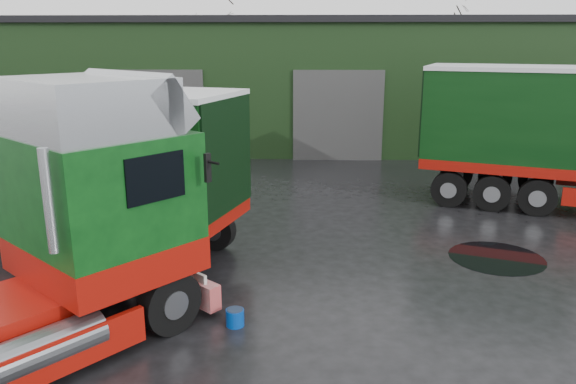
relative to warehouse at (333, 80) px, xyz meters
The scene contains 6 objects.
ground 20.35m from the warehouse, 95.71° to the right, with size 100.00×100.00×0.00m, color black.
warehouse is the anchor object (origin of this frame).
wash_bucket 21.88m from the warehouse, 97.17° to the right, with size 0.35×0.35×0.33m, color #07399F.
tree_back_a 12.90m from the warehouse, 128.66° to the left, with size 4.40×4.40×9.50m, color black, non-canonical shape.
tree_back_b 12.82m from the warehouse, 51.34° to the left, with size 4.40×4.40×7.50m, color black, non-canonical shape.
puddle_1 18.45m from the warehouse, 79.25° to the right, with size 2.33×2.33×0.01m, color black.
Camera 1 is at (0.63, -11.11, 5.25)m, focal length 35.00 mm.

